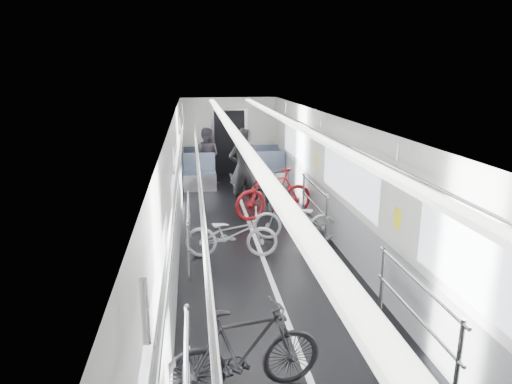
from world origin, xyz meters
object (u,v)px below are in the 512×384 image
bike_left_far (232,234)px  bike_right_far (274,194)px  person_seated (206,156)px  bike_right_mid (295,219)px  person_standing (243,168)px  bike_left_mid (244,351)px  bike_aisle (262,187)px

bike_left_far → bike_right_far: bike_right_far is taller
bike_right_far → bike_left_far: bearing=-43.5°
bike_right_far → person_seated: person_seated is taller
bike_right_mid → person_standing: bearing=-148.5°
bike_left_far → person_seated: 5.52m
person_standing → person_seated: 2.58m
bike_right_mid → person_standing: 2.59m
bike_right_mid → person_seated: size_ratio=1.00×
bike_left_mid → bike_right_mid: bearing=-29.4°
bike_left_mid → bike_right_mid: (1.48, 4.21, -0.07)m
bike_aisle → person_seated: bearing=105.6°
person_seated → bike_aisle: bearing=133.6°
bike_left_mid → bike_left_far: 3.59m
bike_right_mid → bike_aisle: bike_aisle is taller
bike_right_mid → bike_aisle: (-0.29, 2.32, 0.06)m
person_standing → person_seated: bearing=-84.1°
bike_right_far → person_seated: (-1.38, 3.44, 0.26)m
bike_right_mid → person_standing: size_ratio=0.85×
bike_left_far → bike_right_far: bearing=-22.4°
bike_right_far → bike_aisle: bearing=173.2°
bike_left_far → bike_right_mid: 1.43m
bike_left_far → bike_aisle: (1.01, 2.94, 0.06)m
bike_aisle → person_seated: 2.86m
bike_left_mid → bike_aisle: bearing=-20.4°
bike_left_mid → person_seated: person_seated is taller
bike_right_far → person_standing: 1.21m
bike_left_mid → person_standing: (0.73, 6.63, 0.46)m
bike_aisle → bike_left_far: bearing=-119.4°
bike_right_mid → person_seated: 5.13m
bike_right_far → person_standing: size_ratio=0.97×
bike_left_mid → person_seated: bearing=-9.7°
person_seated → person_standing: bearing=125.4°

